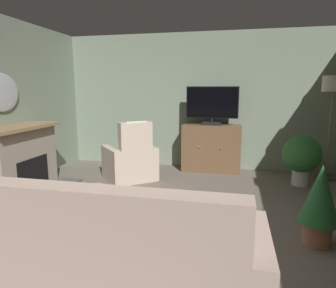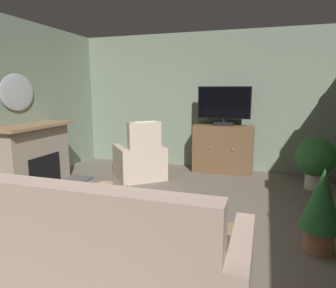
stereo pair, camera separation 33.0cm
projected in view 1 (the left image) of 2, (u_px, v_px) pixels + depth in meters
ground_plane at (160, 239)px, 3.45m from camera, size 6.33×7.28×0.04m
wall_back at (198, 101)px, 6.45m from camera, size 6.33×0.10×2.84m
rug_central at (112, 254)px, 3.09m from camera, size 2.56×2.20×0.01m
fireplace at (22, 161)px, 4.92m from camera, size 0.92×1.53×1.10m
wall_mirror_oval at (2, 92)px, 4.78m from camera, size 0.06×0.73×0.61m
tv_cabinet at (211, 149)px, 6.22m from camera, size 1.18×0.46×0.97m
television at (212, 105)px, 6.00m from camera, size 1.03×0.20×0.77m
coffee_table at (161, 207)px, 3.42m from camera, size 0.90×0.55×0.41m
tv_remote at (152, 203)px, 3.37m from camera, size 0.18×0.07×0.02m
folded_newspaper at (150, 203)px, 3.38m from camera, size 0.33×0.26×0.01m
sofa_floral at (127, 262)px, 2.36m from camera, size 2.13×0.92×1.03m
armchair_near_window at (131, 162)px, 5.64m from camera, size 1.18×1.17×1.13m
potted_plant_leafy_by_curtain at (320, 200)px, 3.23m from camera, size 0.42×0.42×0.90m
potted_plant_small_fern_corner at (302, 156)px, 5.27m from camera, size 0.65×0.65×0.89m
cat at (94, 188)px, 4.86m from camera, size 0.56×0.50×0.21m
floor_lamp at (333, 95)px, 5.46m from camera, size 0.39×0.39×1.92m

